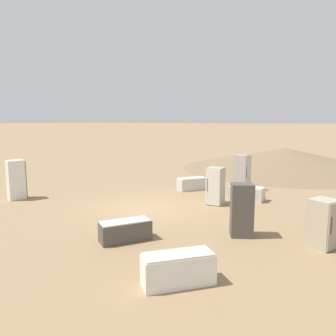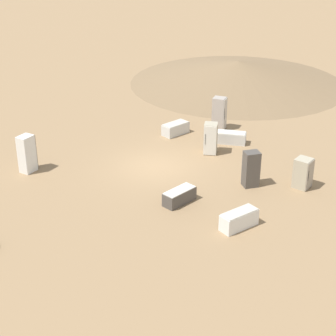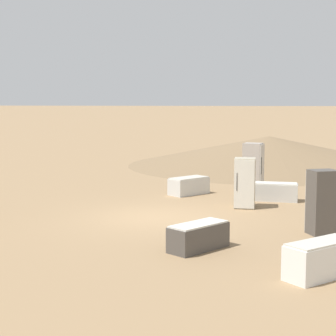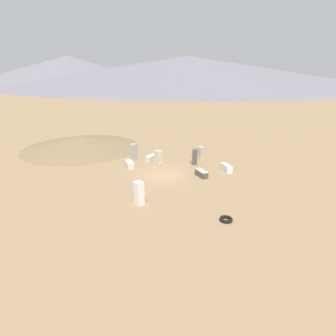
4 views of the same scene
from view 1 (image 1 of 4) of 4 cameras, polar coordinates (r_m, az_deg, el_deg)
ground_plane at (r=14.32m, az=-4.65°, el=-6.95°), size 1000.00×1000.00×0.00m
dirt_mound at (r=27.20m, az=19.55°, el=1.56°), size 15.80×15.80×1.64m
discarded_fridge_0 at (r=17.96m, az=4.23°, el=-2.75°), size 1.69×1.51×0.66m
discarded_fridge_1 at (r=18.15m, az=12.78°, el=-0.80°), size 0.74×0.84×1.92m
discarded_fridge_2 at (r=7.86m, az=1.77°, el=-17.15°), size 1.66×1.58×0.74m
discarded_fridge_3 at (r=14.86m, az=8.25°, el=-3.13°), size 0.76×0.72×1.68m
discarded_fridge_4 at (r=10.98m, az=12.71°, el=-7.14°), size 0.87×0.90×1.74m
discarded_fridge_5 at (r=10.54m, az=-7.44°, el=-10.78°), size 1.68×1.39×0.65m
discarded_fridge_6 at (r=16.11m, az=13.51°, el=-4.26°), size 0.70×1.65×0.65m
discarded_fridge_7 at (r=17.29m, az=-24.90°, el=-1.87°), size 0.93×0.79×1.89m
discarded_fridge_8 at (r=10.86m, az=25.50°, el=-8.71°), size 0.96×0.98×1.45m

